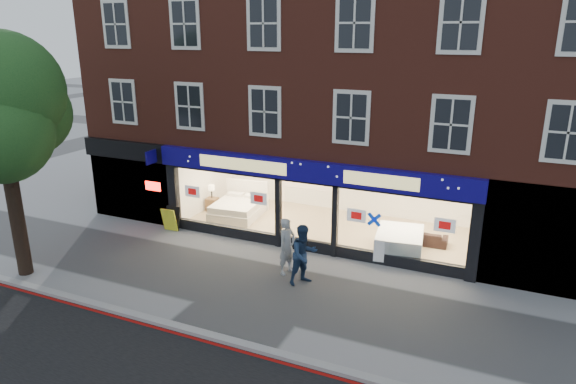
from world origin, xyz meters
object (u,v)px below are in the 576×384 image
Objects in this scene: a_board at (171,219)px; pedestrian_blue at (304,255)px; pedestrian_grey at (287,246)px; sofa at (424,237)px; mattress_stack at (399,242)px; display_bed at (239,207)px.

pedestrian_blue is (6.31, -1.91, 0.47)m from a_board.
sofa is at bearing -23.87° from pedestrian_grey.
pedestrian_grey is at bearing 95.32° from pedestrian_blue.
mattress_stack is at bearing -28.00° from pedestrian_grey.
sofa is at bearing 12.11° from a_board.
a_board is 5.78m from pedestrian_grey.
pedestrian_grey is at bearing 44.91° from sofa.
pedestrian_blue is at bearing -19.55° from a_board.
mattress_stack is at bearing 5.97° from a_board.
a_board is at bearing 12.32° from sofa.
pedestrian_blue is at bearing -124.60° from mattress_stack.
sofa is at bearing -4.63° from display_bed.
mattress_stack reaches higher than sofa.
display_bed is 1.13× the size of mattress_stack.
a_board is 6.61m from pedestrian_blue.
a_board reaches higher than sofa.
a_board is at bearing 93.76° from pedestrian_grey.
pedestrian_blue is (4.62, -4.19, 0.49)m from display_bed.
mattress_stack is at bearing 0.31° from pedestrian_blue.
display_bed is 7.47m from sofa.
pedestrian_grey is at bearing -17.67° from a_board.
display_bed is 2.56× the size of a_board.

